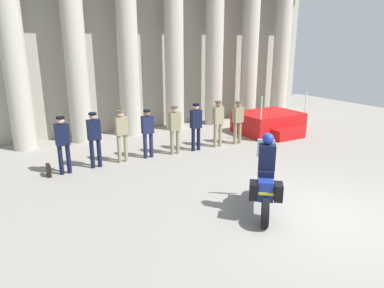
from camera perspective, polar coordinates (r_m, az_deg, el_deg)
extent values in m
plane|color=gray|center=(8.63, 20.05, -10.87)|extent=(28.00, 28.00, 0.00)
cube|color=#A49F91|center=(16.41, -4.62, 16.25)|extent=(16.04, 0.30, 7.59)
cylinder|color=#B2AD9E|center=(13.83, -26.79, 11.92)|extent=(0.81, 0.81, 6.30)
cylinder|color=#B2AD9E|center=(14.12, -18.29, 12.88)|extent=(0.81, 0.81, 6.30)
cylinder|color=#B2AD9E|center=(14.70, -10.25, 13.52)|extent=(0.81, 0.81, 6.30)
cylinder|color=#B2AD9E|center=(15.53, -2.91, 13.89)|extent=(0.81, 0.81, 6.30)
cylinder|color=#B2AD9E|center=(16.57, 3.62, 14.03)|extent=(0.81, 0.81, 6.30)
cylinder|color=#B2AD9E|center=(17.79, 9.31, 14.01)|extent=(0.81, 0.81, 6.30)
cylinder|color=#B2AD9E|center=(19.15, 14.23, 13.89)|extent=(0.81, 0.81, 6.30)
cube|color=#B71414|center=(15.51, 12.20, 3.43)|extent=(2.58, 1.96, 0.88)
cube|color=#B71414|center=(14.70, 15.35, 1.63)|extent=(1.42, 0.50, 0.44)
cylinder|color=silver|center=(13.88, 11.17, 5.75)|extent=(0.05, 0.05, 0.90)
cylinder|color=silver|center=(15.57, 17.96, 6.39)|extent=(0.05, 0.05, 0.90)
cylinder|color=black|center=(11.04, -20.46, -2.46)|extent=(0.13, 0.13, 0.88)
cylinder|color=black|center=(11.08, -19.35, -2.29)|extent=(0.13, 0.13, 0.88)
cube|color=black|center=(10.85, -20.29, 1.43)|extent=(0.38, 0.22, 0.63)
sphere|color=beige|center=(10.76, -20.51, 3.60)|extent=(0.21, 0.21, 0.21)
cylinder|color=black|center=(10.74, -20.55, 4.01)|extent=(0.24, 0.24, 0.06)
cylinder|color=black|center=(11.30, -15.85, -1.59)|extent=(0.13, 0.13, 0.89)
cylinder|color=black|center=(11.35, -14.78, -1.43)|extent=(0.13, 0.13, 0.89)
cube|color=black|center=(11.12, -15.61, 2.23)|extent=(0.38, 0.22, 0.63)
sphere|color=tan|center=(11.03, -15.77, 4.34)|extent=(0.21, 0.21, 0.21)
cylinder|color=black|center=(11.01, -15.80, 4.74)|extent=(0.24, 0.24, 0.06)
cylinder|color=gray|center=(11.59, -11.69, -0.79)|extent=(0.13, 0.13, 0.92)
cylinder|color=gray|center=(11.65, -10.67, -0.63)|extent=(0.13, 0.13, 0.92)
cube|color=gray|center=(11.43, -11.38, 2.87)|extent=(0.38, 0.22, 0.57)
sphere|color=beige|center=(11.35, -11.49, 4.79)|extent=(0.21, 0.21, 0.21)
cylinder|color=brown|center=(11.33, -11.51, 5.18)|extent=(0.24, 0.24, 0.06)
cylinder|color=#191E42|center=(11.90, -7.58, -0.31)|extent=(0.13, 0.13, 0.85)
cylinder|color=#191E42|center=(11.98, -6.62, -0.16)|extent=(0.13, 0.13, 0.85)
cube|color=#191E42|center=(11.76, -7.22, 3.11)|extent=(0.38, 0.22, 0.58)
sphere|color=#997056|center=(11.67, -7.29, 4.99)|extent=(0.21, 0.21, 0.21)
cylinder|color=black|center=(11.66, -7.30, 5.37)|extent=(0.24, 0.24, 0.06)
cylinder|color=#847A5B|center=(12.19, -3.24, 0.21)|extent=(0.13, 0.13, 0.85)
cylinder|color=#847A5B|center=(12.29, -2.32, 0.35)|extent=(0.13, 0.13, 0.85)
cube|color=#847A5B|center=(12.05, -2.83, 3.65)|extent=(0.38, 0.22, 0.63)
sphere|color=tan|center=(11.97, -2.85, 5.61)|extent=(0.21, 0.21, 0.21)
cylinder|color=#4F4937|center=(11.95, -2.86, 5.98)|extent=(0.24, 0.24, 0.06)
cylinder|color=black|center=(12.59, 0.20, 0.72)|extent=(0.13, 0.13, 0.83)
cylinder|color=black|center=(12.70, 1.06, 0.85)|extent=(0.13, 0.13, 0.83)
cube|color=black|center=(12.46, 0.64, 4.07)|extent=(0.38, 0.22, 0.65)
sphere|color=beige|center=(12.38, 0.65, 6.01)|extent=(0.21, 0.21, 0.21)
cylinder|color=black|center=(12.37, 0.65, 6.37)|extent=(0.24, 0.24, 0.06)
cylinder|color=gray|center=(13.05, 3.78, 1.36)|extent=(0.13, 0.13, 0.88)
cylinder|color=gray|center=(13.17, 4.58, 1.48)|extent=(0.13, 0.13, 0.88)
cube|color=gray|center=(12.94, 4.25, 4.65)|extent=(0.38, 0.22, 0.63)
sphere|color=#997056|center=(12.86, 4.29, 6.48)|extent=(0.21, 0.21, 0.21)
cylinder|color=brown|center=(12.85, 4.30, 6.82)|extent=(0.24, 0.24, 0.06)
cylinder|color=#847A5B|center=(13.52, 6.98, 1.73)|extent=(0.13, 0.13, 0.84)
cylinder|color=#847A5B|center=(13.65, 7.72, 1.84)|extent=(0.13, 0.13, 0.84)
cube|color=#847A5B|center=(13.43, 7.46, 4.73)|extent=(0.38, 0.22, 0.58)
sphere|color=#997056|center=(13.35, 7.52, 6.39)|extent=(0.21, 0.21, 0.21)
cylinder|color=#4F4937|center=(13.34, 7.53, 6.73)|extent=(0.24, 0.24, 0.06)
cylinder|color=black|center=(9.05, 11.44, -6.65)|extent=(0.48, 0.56, 0.64)
cylinder|color=black|center=(7.73, 11.74, -10.81)|extent=(0.52, 0.58, 0.64)
cube|color=navy|center=(8.23, 11.74, -6.04)|extent=(1.04, 1.16, 0.44)
ellipsoid|color=navy|center=(8.25, 11.83, -3.59)|extent=(0.58, 0.60, 0.26)
cube|color=yellow|center=(8.24, 11.73, -6.17)|extent=(1.06, 1.18, 0.06)
cube|color=silver|center=(8.59, 11.84, -0.69)|extent=(0.41, 0.38, 0.47)
cube|color=black|center=(7.76, 9.92, -7.35)|extent=(0.37, 0.39, 0.36)
cube|color=black|center=(7.79, 13.78, -7.50)|extent=(0.37, 0.39, 0.36)
cube|color=black|center=(8.01, 11.88, -4.44)|extent=(0.52, 0.52, 0.14)
cube|color=black|center=(7.90, 12.03, -2.06)|extent=(0.44, 0.43, 0.56)
sphere|color=navy|center=(7.80, 12.20, 0.84)|extent=(0.26, 0.26, 0.26)
cube|color=black|center=(11.11, -22.17, -3.96)|extent=(0.10, 0.32, 0.36)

